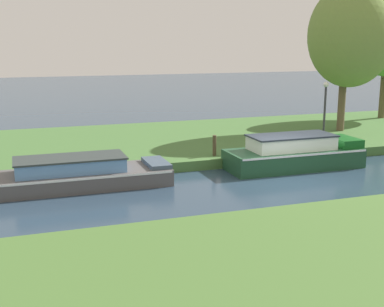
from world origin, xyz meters
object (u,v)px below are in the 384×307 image
object	(u,v)px
forest_narrowboat	(295,153)
slate_barge	(75,175)
lamp_post	(325,105)
mooring_post_near	(214,145)
willow_tree_left	(351,35)

from	to	relation	value
forest_narrowboat	slate_barge	bearing A→B (deg)	180.00
slate_barge	lamp_post	size ratio (longest dim) A/B	2.35
forest_narrowboat	mooring_post_near	size ratio (longest dim) A/B	6.53
slate_barge	lamp_post	world-z (taller)	lamp_post
willow_tree_left	lamp_post	size ratio (longest dim) A/B	2.66
forest_narrowboat	willow_tree_left	bearing A→B (deg)	39.31
slate_barge	lamp_post	xyz separation A→B (m)	(11.39, 2.28, 1.72)
forest_narrowboat	lamp_post	distance (m)	3.92
mooring_post_near	lamp_post	bearing A→B (deg)	7.88
mooring_post_near	forest_narrowboat	bearing A→B (deg)	-27.63
slate_barge	mooring_post_near	size ratio (longest dim) A/B	7.86
forest_narrowboat	lamp_post	xyz separation A→B (m)	(2.77, 2.28, 1.58)
lamp_post	forest_narrowboat	bearing A→B (deg)	-140.48
slate_barge	willow_tree_left	bearing A→B (deg)	17.75
slate_barge	lamp_post	bearing A→B (deg)	11.33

